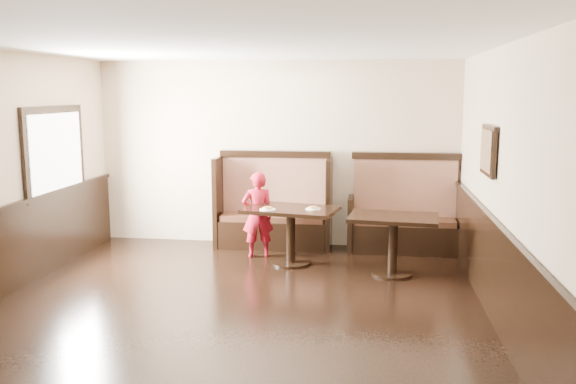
% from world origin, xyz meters
% --- Properties ---
extents(ground, '(7.00, 7.00, 0.00)m').
position_xyz_m(ground, '(0.00, 0.00, 0.00)').
color(ground, black).
rests_on(ground, ground).
extents(room_shell, '(7.00, 7.00, 7.00)m').
position_xyz_m(room_shell, '(-0.30, 0.28, 0.67)').
color(room_shell, beige).
rests_on(room_shell, ground).
extents(booth_main, '(1.75, 0.72, 1.45)m').
position_xyz_m(booth_main, '(0.00, 3.30, 0.53)').
color(booth_main, black).
rests_on(booth_main, ground).
extents(booth_neighbor, '(1.65, 0.72, 1.45)m').
position_xyz_m(booth_neighbor, '(1.95, 3.29, 0.48)').
color(booth_neighbor, black).
rests_on(booth_neighbor, ground).
extents(table_main, '(1.35, 0.98, 0.78)m').
position_xyz_m(table_main, '(0.38, 2.36, 0.60)').
color(table_main, black).
rests_on(table_main, ground).
extents(table_neighbor, '(1.19, 0.85, 0.77)m').
position_xyz_m(table_neighbor, '(1.74, 2.05, 0.58)').
color(table_neighbor, black).
rests_on(table_neighbor, ground).
extents(child, '(0.51, 0.41, 1.22)m').
position_xyz_m(child, '(-0.13, 2.67, 0.61)').
color(child, '#AC1225').
rests_on(child, ground).
extents(pizza_plate_left, '(0.22, 0.22, 0.04)m').
position_xyz_m(pizza_plate_left, '(0.10, 2.18, 0.80)').
color(pizza_plate_left, white).
rests_on(pizza_plate_left, table_main).
extents(pizza_plate_right, '(0.21, 0.21, 0.04)m').
position_xyz_m(pizza_plate_right, '(0.69, 2.31, 0.80)').
color(pizza_plate_right, white).
rests_on(pizza_plate_right, table_main).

